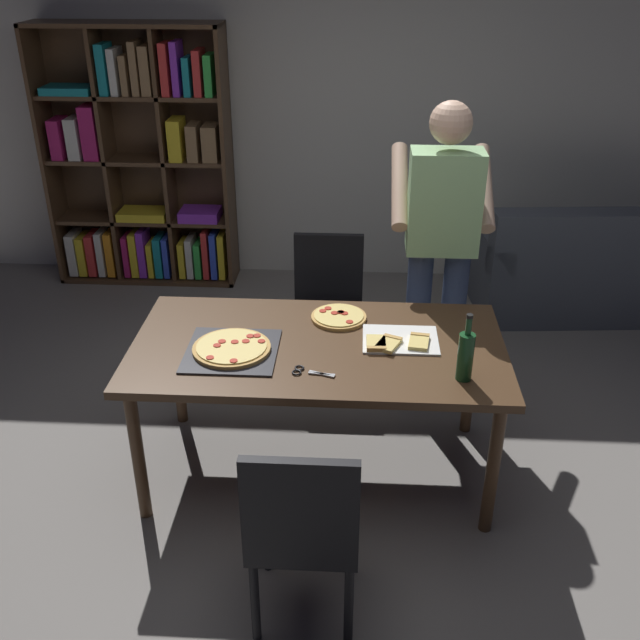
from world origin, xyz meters
TOP-DOWN VIEW (x-y plane):
  - ground_plane at (0.00, 0.00)m, footprint 12.00×12.00m
  - back_wall at (0.00, 2.60)m, footprint 6.40×0.10m
  - dining_table at (0.00, 0.00)m, footprint 1.78×0.94m
  - chair_near_camera at (-0.00, -0.95)m, footprint 0.42×0.42m
  - chair_far_side at (0.00, 0.95)m, footprint 0.42×0.42m
  - couch at (1.91, 1.99)m, footprint 1.76×0.98m
  - bookshelf at (-1.50, 2.38)m, footprint 1.40×0.35m
  - person_serving_pizza at (0.63, 0.73)m, footprint 0.55×0.54m
  - pepperoni_pizza_on_tray at (-0.40, -0.10)m, footprint 0.43×0.43m
  - pizza_slices_on_towel at (0.38, 0.03)m, footprint 0.36×0.29m
  - wine_bottle at (0.65, -0.27)m, footprint 0.07×0.07m
  - kitchen_scissors at (-0.04, -0.26)m, footprint 0.20×0.10m
  - second_pizza_plain at (0.09, 0.26)m, footprint 0.28×0.28m

SIDE VIEW (x-z plane):
  - ground_plane at x=0.00m, z-range 0.00..0.00m
  - couch at x=1.91m, z-range -0.12..0.73m
  - chair_near_camera at x=0.00m, z-range 0.06..0.96m
  - chair_far_side at x=0.00m, z-range 0.06..0.96m
  - dining_table at x=0.00m, z-range 0.31..1.06m
  - kitchen_scissors at x=-0.04m, z-range 0.75..0.76m
  - pizza_slices_on_towel at x=0.38m, z-range 0.75..0.78m
  - second_pizza_plain at x=0.09m, z-range 0.75..0.78m
  - pepperoni_pizza_on_tray at x=-0.40m, z-range 0.75..0.78m
  - wine_bottle at x=0.65m, z-range 0.71..1.03m
  - bookshelf at x=-1.50m, z-range -0.05..1.90m
  - person_serving_pizza at x=0.63m, z-range 0.12..1.87m
  - back_wall at x=0.00m, z-range 0.00..2.80m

